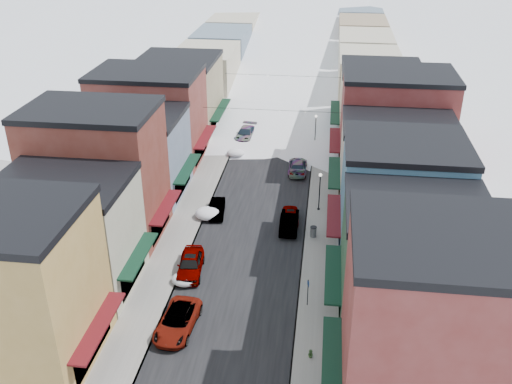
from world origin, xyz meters
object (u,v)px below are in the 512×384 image
(car_silver_sedan, at_px, (190,264))
(car_green_sedan, at_px, (289,221))
(car_dark_hatch, at_px, (217,208))
(streetlamp_near, at_px, (320,187))
(trash_can, at_px, (313,232))
(car_white_suv, at_px, (177,321))

(car_silver_sedan, bearing_deg, car_green_sedan, 41.84)
(car_silver_sedan, distance_m, car_dark_hatch, 10.19)
(car_green_sedan, relative_size, streetlamp_near, 1.19)
(trash_can, bearing_deg, car_dark_hatch, 161.24)
(car_green_sedan, bearing_deg, car_dark_hatch, -14.82)
(car_white_suv, relative_size, trash_can, 5.17)
(car_white_suv, bearing_deg, car_silver_sedan, 99.78)
(trash_can, height_order, streetlamp_near, streetlamp_near)
(car_dark_hatch, xyz_separation_m, car_green_sedan, (7.37, -1.85, 0.13))
(car_dark_hatch, relative_size, car_green_sedan, 0.84)
(car_green_sedan, relative_size, trash_can, 4.63)
(car_silver_sedan, height_order, car_dark_hatch, car_silver_sedan)
(car_dark_hatch, distance_m, streetlamp_near, 10.48)
(car_white_suv, xyz_separation_m, trash_can, (9.36, 14.05, -0.07))
(trash_can, relative_size, streetlamp_near, 0.26)
(car_dark_hatch, relative_size, streetlamp_near, 1.00)
(car_green_sedan, height_order, trash_can, car_green_sedan)
(car_silver_sedan, distance_m, trash_can, 12.19)
(car_dark_hatch, distance_m, car_green_sedan, 7.60)
(car_green_sedan, bearing_deg, trash_can, 147.58)
(car_silver_sedan, bearing_deg, car_dark_hatch, 82.69)
(car_silver_sedan, distance_m, streetlamp_near, 16.17)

